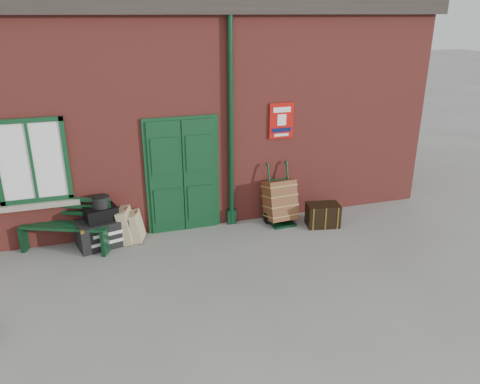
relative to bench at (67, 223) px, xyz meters
name	(u,v)px	position (x,y,z in m)	size (l,w,h in m)	color
ground	(219,261)	(2.47, -1.32, -0.48)	(80.00, 80.00, 0.00)	gray
station_building	(177,102)	(2.47, 2.17, 1.68)	(10.30, 4.30, 4.36)	maroon
bench	(67,223)	(0.00, 0.00, 0.00)	(1.62, 1.05, 0.96)	#0F381C
houdini_trunk	(106,232)	(0.65, -0.07, -0.23)	(1.00, 0.55, 0.50)	black
strongbox	(101,213)	(0.60, -0.07, 0.14)	(0.55, 0.40, 0.25)	black
hatbox	(101,202)	(0.63, -0.07, 0.37)	(0.30, 0.30, 0.20)	black
suitcase_back	(126,225)	(1.03, -0.07, -0.15)	(0.18, 0.46, 0.64)	tan
suitcase_front	(136,226)	(1.21, -0.07, -0.20)	(0.16, 0.41, 0.55)	tan
porter_trolley	(280,201)	(4.08, -0.13, -0.02)	(0.63, 0.68, 1.21)	black
dark_trunk	(323,215)	(4.85, -0.54, -0.25)	(0.64, 0.42, 0.46)	black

